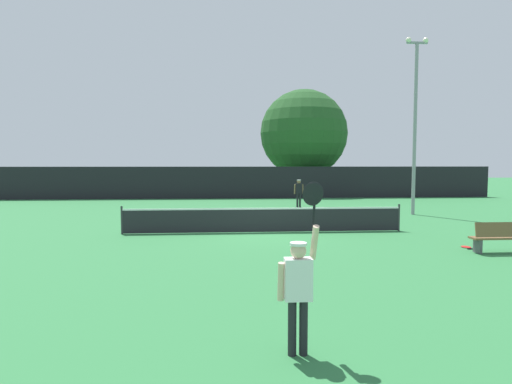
# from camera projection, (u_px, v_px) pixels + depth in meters

# --- Properties ---
(ground_plane) EXTENTS (120.00, 120.00, 0.00)m
(ground_plane) POSITION_uv_depth(u_px,v_px,m) (264.00, 232.00, 16.36)
(ground_plane) COLOR #2D723D
(tennis_net) EXTENTS (10.89, 0.08, 1.07)m
(tennis_net) POSITION_uv_depth(u_px,v_px,m) (264.00, 219.00, 16.32)
(tennis_net) COLOR #232328
(tennis_net) RESTS_ON ground
(perimeter_fence) EXTENTS (38.96, 0.12, 2.44)m
(perimeter_fence) POSITION_uv_depth(u_px,v_px,m) (245.00, 183.00, 32.25)
(perimeter_fence) COLOR black
(perimeter_fence) RESTS_ON ground
(player_serving) EXTENTS (0.68, 0.39, 2.43)m
(player_serving) POSITION_uv_depth(u_px,v_px,m) (299.00, 281.00, 5.83)
(player_serving) COLOR white
(player_serving) RESTS_ON ground
(player_receiving) EXTENTS (0.57, 0.25, 1.69)m
(player_receiving) POSITION_uv_depth(u_px,v_px,m) (299.00, 190.00, 25.68)
(player_receiving) COLOR black
(player_receiving) RESTS_ON ground
(tennis_ball) EXTENTS (0.07, 0.07, 0.07)m
(tennis_ball) POSITION_uv_depth(u_px,v_px,m) (291.00, 219.00, 20.00)
(tennis_ball) COLOR #CCE033
(tennis_ball) RESTS_ON ground
(spare_racket) EXTENTS (0.28, 0.52, 0.04)m
(spare_racket) POSITION_uv_depth(u_px,v_px,m) (467.00, 247.00, 13.40)
(spare_racket) COLOR black
(spare_racket) RESTS_ON ground
(courtside_bench) EXTENTS (1.80, 0.44, 0.95)m
(courtside_bench) POSITION_uv_depth(u_px,v_px,m) (502.00, 237.00, 12.56)
(courtside_bench) COLOR brown
(courtside_bench) RESTS_ON ground
(light_pole) EXTENTS (1.18, 0.28, 9.13)m
(light_pole) POSITION_uv_depth(u_px,v_px,m) (415.00, 116.00, 21.79)
(light_pole) COLOR gray
(light_pole) RESTS_ON ground
(large_tree) EXTENTS (7.60, 7.60, 9.12)m
(large_tree) POSITION_uv_depth(u_px,v_px,m) (304.00, 133.00, 36.81)
(large_tree) COLOR brown
(large_tree) RESTS_ON ground
(parked_car_near) EXTENTS (2.23, 4.34, 1.69)m
(parked_car_near) POSITION_uv_depth(u_px,v_px,m) (206.00, 183.00, 40.35)
(parked_car_near) COLOR red
(parked_car_near) RESTS_ON ground
(parked_car_mid) EXTENTS (2.44, 4.42, 1.69)m
(parked_car_mid) POSITION_uv_depth(u_px,v_px,m) (309.00, 183.00, 41.34)
(parked_car_mid) COLOR white
(parked_car_mid) RESTS_ON ground
(parked_car_far) EXTENTS (2.43, 4.41, 1.69)m
(parked_car_far) POSITION_uv_depth(u_px,v_px,m) (347.00, 183.00, 41.33)
(parked_car_far) COLOR white
(parked_car_far) RESTS_ON ground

